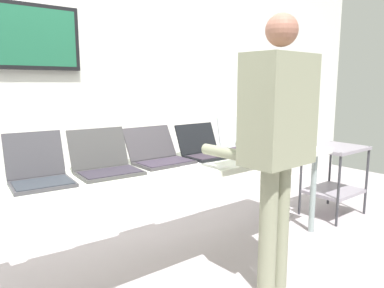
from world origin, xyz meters
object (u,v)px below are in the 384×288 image
(person, at_px, (277,130))
(laptop_station_0, at_px, (39,172))
(storage_cart, at_px, (334,170))
(workbench, at_px, (164,173))
(laptop_station_5, at_px, (276,139))
(laptop_station_1, at_px, (105,163))
(laptop_station_2, at_px, (159,155))
(laptop_station_3, at_px, (205,149))
(laptop_station_4, at_px, (240,143))

(person, bearing_deg, laptop_station_0, 149.33)
(storage_cart, bearing_deg, workbench, 176.22)
(laptop_station_0, bearing_deg, laptop_station_5, -0.23)
(workbench, xyz_separation_m, laptop_station_0, (-0.78, 0.07, 0.11))
(laptop_station_1, relative_size, person, 0.23)
(laptop_station_0, bearing_deg, person, -30.67)
(laptop_station_2, relative_size, person, 0.23)
(laptop_station_2, bearing_deg, laptop_station_1, -175.30)
(laptop_station_1, distance_m, laptop_station_5, 1.64)
(laptop_station_2, relative_size, laptop_station_5, 0.98)
(person, relative_size, storage_cart, 2.45)
(laptop_station_3, height_order, laptop_station_5, laptop_station_3)
(laptop_station_1, relative_size, laptop_station_4, 1.24)
(person, bearing_deg, laptop_station_5, 38.46)
(laptop_station_3, xyz_separation_m, laptop_station_4, (0.41, 0.03, 0.01))
(laptop_station_4, bearing_deg, workbench, -173.48)
(laptop_station_0, xyz_separation_m, laptop_station_4, (1.61, 0.02, -0.00))
(workbench, distance_m, laptop_station_1, 0.41)
(laptop_station_4, relative_size, storage_cart, 0.46)
(laptop_station_1, xyz_separation_m, storage_cart, (2.32, -0.19, -0.35))
(laptop_station_5, distance_m, storage_cart, 0.79)
(workbench, height_order, storage_cart, workbench)
(laptop_station_1, bearing_deg, laptop_station_3, -0.08)
(laptop_station_0, distance_m, laptop_station_5, 2.03)
(laptop_station_4, xyz_separation_m, person, (-0.44, -0.72, 0.21))
(laptop_station_4, bearing_deg, laptop_station_0, -179.21)
(workbench, bearing_deg, laptop_station_3, 8.97)
(laptop_station_0, distance_m, laptop_station_1, 0.39)
(laptop_station_3, height_order, storage_cart, laptop_station_3)
(laptop_station_4, relative_size, laptop_station_5, 0.82)
(laptop_station_1, relative_size, laptop_station_5, 1.01)
(laptop_station_1, relative_size, laptop_station_2, 1.03)
(laptop_station_4, bearing_deg, laptop_station_3, -176.03)
(laptop_station_4, distance_m, person, 0.87)
(storage_cart, bearing_deg, person, -162.24)
(workbench, relative_size, laptop_station_4, 9.42)
(workbench, distance_m, storage_cart, 1.95)
(laptop_station_0, relative_size, laptop_station_5, 0.99)
(laptop_station_0, bearing_deg, laptop_station_3, -0.28)
(laptop_station_0, height_order, laptop_station_3, laptop_station_0)
(laptop_station_2, relative_size, storage_cart, 0.55)
(laptop_station_2, distance_m, laptop_station_5, 1.22)
(laptop_station_1, xyz_separation_m, laptop_station_2, (0.42, 0.03, -0.00))
(laptop_station_0, relative_size, laptop_station_2, 1.01)
(laptop_station_0, height_order, laptop_station_4, laptop_station_0)
(storage_cart, bearing_deg, laptop_station_0, 175.79)
(laptop_station_2, bearing_deg, storage_cart, -6.88)
(laptop_station_1, bearing_deg, storage_cart, -4.80)
(workbench, bearing_deg, laptop_station_2, 74.38)
(laptop_station_3, height_order, person, person)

